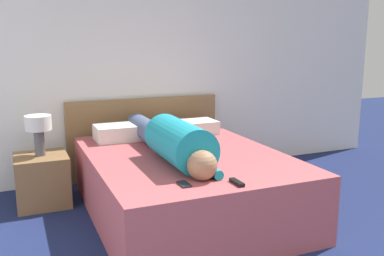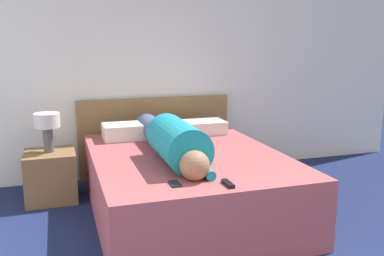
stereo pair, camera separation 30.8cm
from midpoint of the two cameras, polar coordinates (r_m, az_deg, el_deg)
wall_back at (r=4.68m, az=-9.28°, el=9.28°), size 6.33×0.06×2.60m
bed at (r=3.71m, az=-3.32°, el=-7.44°), size 1.56×2.02×0.53m
headboard at (r=4.74m, az=-8.12°, el=-1.25°), size 1.68×0.04×0.87m
nightstand at (r=4.20m, az=-21.36°, el=-6.48°), size 0.46×0.47×0.46m
table_lamp at (r=4.08m, az=-21.86°, el=0.10°), size 0.23×0.23×0.36m
person_lying at (r=3.48m, az=-5.38°, el=-1.68°), size 0.34×1.76×0.34m
pillow_near_headboard at (r=4.21m, az=-10.89°, el=-0.52°), size 0.59×0.33×0.15m
pillow_second at (r=4.39m, az=-2.43°, el=0.08°), size 0.56×0.33×0.13m
tv_remote at (r=2.87m, az=2.93°, el=-7.30°), size 0.04×0.15×0.02m
cell_phone at (r=2.86m, az=-4.19°, el=-7.53°), size 0.06×0.13×0.01m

